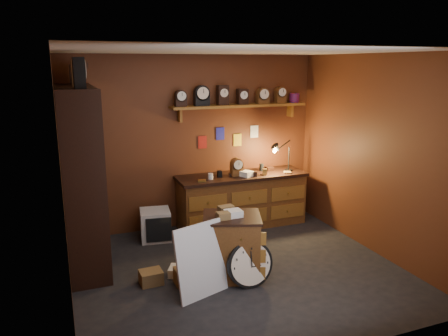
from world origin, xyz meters
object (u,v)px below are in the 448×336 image
(shelving_unit, at_px, (78,170))
(workbench, at_px, (242,197))
(low_cabinet, at_px, (232,244))
(big_round_clock, at_px, (250,264))

(shelving_unit, xyz_separation_m, workbench, (2.47, 0.49, -0.78))
(low_cabinet, distance_m, big_round_clock, 0.35)
(shelving_unit, xyz_separation_m, big_round_clock, (1.77, -1.38, -0.98))
(workbench, distance_m, low_cabinet, 1.77)
(shelving_unit, distance_m, low_cabinet, 2.15)
(shelving_unit, height_order, big_round_clock, shelving_unit)
(workbench, relative_size, big_round_clock, 3.69)
(workbench, xyz_separation_m, big_round_clock, (-0.70, -1.87, -0.20))
(big_round_clock, bearing_deg, shelving_unit, 142.06)
(shelving_unit, relative_size, big_round_clock, 4.56)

